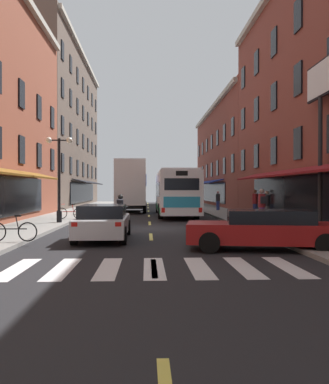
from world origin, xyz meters
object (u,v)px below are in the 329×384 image
at_px(sedan_far, 135,201).
at_px(pedestrian_far, 218,200).
at_px(bicycle_near, 70,213).
at_px(pedestrian_mid, 267,205).
at_px(bicycle_mid, 12,231).
at_px(pedestrian_rear, 255,203).
at_px(billboard_sign, 320,104).
at_px(sedan_near, 103,222).
at_px(street_lamp_twin, 59,175).
at_px(pedestrian_near, 262,206).
at_px(transit_bus, 175,192).
at_px(motorcycle_rider, 120,213).
at_px(box_truck, 131,187).
at_px(sedan_mid, 265,229).

xyz_separation_m(sedan_far, pedestrian_far, (7.38, -8.62, 0.24)).
xyz_separation_m(bicycle_near, pedestrian_mid, (11.52, -1.65, 0.50)).
distance_m(bicycle_near, bicycle_mid, 10.69).
height_order(sedan_far, bicycle_mid, sedan_far).
xyz_separation_m(sedan_far, pedestrian_rear, (8.20, -17.46, 0.32)).
bearing_deg(bicycle_near, bicycle_mid, -89.83).
xyz_separation_m(bicycle_mid, pedestrian_mid, (11.49, 9.04, 0.50)).
height_order(billboard_sign, sedan_near, billboard_sign).
relative_size(billboard_sign, pedestrian_mid, 4.21).
height_order(bicycle_mid, street_lamp_twin, street_lamp_twin).
height_order(sedan_far, street_lamp_twin, street_lamp_twin).
xyz_separation_m(pedestrian_near, street_lamp_twin, (-10.51, 1.91, 1.59)).
xyz_separation_m(billboard_sign, transit_bus, (-5.14, 12.81, -3.76)).
distance_m(sedan_far, street_lamp_twin, 21.44).
bearing_deg(motorcycle_rider, box_truck, 89.72).
bearing_deg(sedan_near, pedestrian_far, 67.78).
xyz_separation_m(pedestrian_mid, street_lamp_twin, (-11.63, -0.97, 1.69)).
height_order(transit_bus, pedestrian_rear, transit_bus).
bearing_deg(billboard_sign, sedan_mid, -131.47).
bearing_deg(box_truck, motorcycle_rider, -90.28).
bearing_deg(sedan_mid, pedestrian_rear, 76.08).
bearing_deg(bicycle_mid, street_lamp_twin, 90.95).
bearing_deg(pedestrian_near, street_lamp_twin, 168.32).
distance_m(billboard_sign, street_lamp_twin, 13.41).
xyz_separation_m(box_truck, pedestrian_near, (7.06, -13.67, -1.04)).
relative_size(transit_bus, motorcycle_rider, 5.50).
bearing_deg(sedan_far, street_lamp_twin, -99.31).
xyz_separation_m(motorcycle_rider, pedestrian_mid, (8.24, 2.50, 0.30)).
bearing_deg(pedestrian_near, pedestrian_far, 87.31).
height_order(sedan_mid, pedestrian_far, pedestrian_far).
bearing_deg(motorcycle_rider, sedan_near, -93.67).
xyz_separation_m(billboard_sign, sedan_far, (-8.47, 26.55, -4.73)).
distance_m(pedestrian_far, pedestrian_rear, 8.88).
bearing_deg(street_lamp_twin, motorcycle_rider, -24.37).
relative_size(sedan_near, sedan_mid, 0.89).
xyz_separation_m(bicycle_mid, street_lamp_twin, (-0.13, 8.07, 2.19)).
distance_m(pedestrian_mid, pedestrian_rear, 2.64).
xyz_separation_m(sedan_mid, pedestrian_far, (2.41, 21.90, 0.31)).
distance_m(sedan_far, pedestrian_rear, 19.29).
bearing_deg(transit_bus, pedestrian_near, -68.06).
height_order(box_truck, sedan_mid, box_truck).
distance_m(sedan_near, sedan_mid, 6.08).
distance_m(billboard_sign, sedan_mid, 7.15).
relative_size(billboard_sign, sedan_mid, 1.43).
bearing_deg(sedan_near, motorcycle_rider, 86.33).
xyz_separation_m(sedan_far, street_lamp_twin, (-3.45, -21.07, 1.97)).
bearing_deg(motorcycle_rider, bicycle_near, 128.33).
distance_m(pedestrian_mid, street_lamp_twin, 11.79).
distance_m(bicycle_mid, pedestrian_far, 23.15).
bearing_deg(bicycle_mid, sedan_mid, -9.49).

